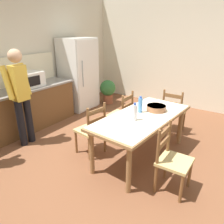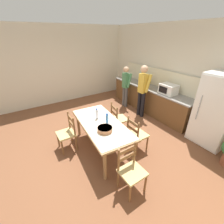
% 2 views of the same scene
% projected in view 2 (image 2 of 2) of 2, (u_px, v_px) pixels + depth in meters
% --- Properties ---
extents(ground_plane, '(8.32, 8.32, 0.00)m').
position_uv_depth(ground_plane, '(107.00, 138.00, 4.15)').
color(ground_plane, brown).
extents(wall_back, '(6.52, 0.12, 2.90)m').
position_uv_depth(wall_back, '(177.00, 73.00, 4.75)').
color(wall_back, beige).
rests_on(wall_back, ground).
extents(wall_left, '(0.12, 5.20, 2.90)m').
position_uv_depth(wall_left, '(63.00, 66.00, 5.90)').
color(wall_left, beige).
rests_on(wall_left, ground).
extents(kitchen_counter, '(3.40, 0.66, 0.89)m').
position_uv_depth(kitchen_counter, '(149.00, 99.00, 5.51)').
color(kitchen_counter, brown).
rests_on(kitchen_counter, ground).
extents(counter_splashback, '(3.36, 0.03, 0.60)m').
position_uv_depth(counter_splashback, '(158.00, 77.00, 5.31)').
color(counter_splashback, beige).
rests_on(counter_splashback, kitchen_counter).
extents(refrigerator, '(0.83, 0.73, 1.81)m').
position_uv_depth(refrigerator, '(216.00, 111.00, 3.63)').
color(refrigerator, white).
rests_on(refrigerator, ground).
extents(microwave, '(0.50, 0.39, 0.30)m').
position_uv_depth(microwave, '(168.00, 89.00, 4.65)').
color(microwave, white).
rests_on(microwave, kitchen_counter).
extents(paper_bag, '(0.24, 0.16, 0.36)m').
position_uv_depth(paper_bag, '(144.00, 80.00, 5.44)').
color(paper_bag, tan).
rests_on(paper_bag, kitchen_counter).
extents(dining_table, '(1.94, 0.99, 0.75)m').
position_uv_depth(dining_table, '(101.00, 126.00, 3.48)').
color(dining_table, olive).
rests_on(dining_table, ground).
extents(bottle_near_centre, '(0.07, 0.07, 0.27)m').
position_uv_depth(bottle_near_centre, '(97.00, 114.00, 3.57)').
color(bottle_near_centre, silver).
rests_on(bottle_near_centre, dining_table).
extents(bottle_off_centre, '(0.07, 0.07, 0.27)m').
position_uv_depth(bottle_off_centre, '(107.00, 119.00, 3.36)').
color(bottle_off_centre, '#4C8ED6').
rests_on(bottle_off_centre, dining_table).
extents(serving_bowl, '(0.32, 0.32, 0.09)m').
position_uv_depth(serving_bowl, '(105.00, 129.00, 3.14)').
color(serving_bowl, '#9E6642').
rests_on(serving_bowl, dining_table).
extents(chair_side_near_left, '(0.42, 0.40, 0.91)m').
position_uv_depth(chair_side_near_left, '(67.00, 133.00, 3.62)').
color(chair_side_near_left, brown).
rests_on(chair_side_near_left, ground).
extents(chair_side_far_left, '(0.48, 0.46, 0.91)m').
position_uv_depth(chair_side_far_left, '(118.00, 119.00, 4.22)').
color(chair_side_far_left, brown).
rests_on(chair_side_far_left, ground).
extents(chair_head_end, '(0.40, 0.42, 0.91)m').
position_uv_depth(chair_head_end, '(131.00, 170.00, 2.63)').
color(chair_head_end, brown).
rests_on(chair_head_end, ground).
extents(chair_side_far_right, '(0.42, 0.40, 0.91)m').
position_uv_depth(chair_side_far_right, '(136.00, 135.00, 3.56)').
color(chair_side_far_right, brown).
rests_on(chair_side_far_right, ground).
extents(person_at_sink, '(0.38, 0.27, 1.53)m').
position_uv_depth(person_at_sink, '(126.00, 85.00, 5.62)').
color(person_at_sink, '#4C4C4C').
rests_on(person_at_sink, ground).
extents(person_at_counter, '(0.43, 0.30, 1.73)m').
position_uv_depth(person_at_counter, '(143.00, 89.00, 4.88)').
color(person_at_counter, black).
rests_on(person_at_counter, ground).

